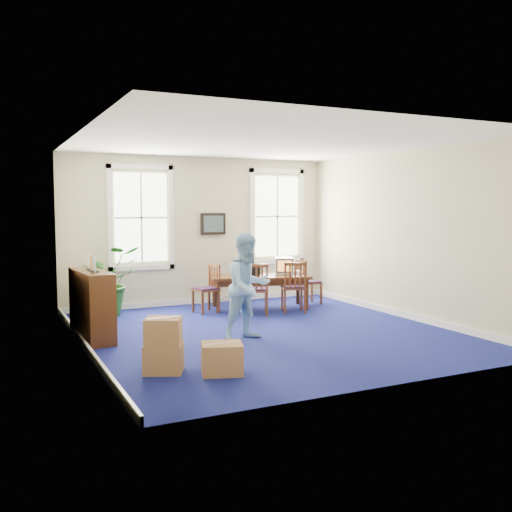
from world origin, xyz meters
name	(u,v)px	position (x,y,z in m)	size (l,w,h in m)	color
floor	(266,332)	(0.00, 0.00, 0.00)	(6.50, 6.50, 0.00)	navy
ceiling	(266,142)	(0.00, 0.00, 3.20)	(6.50, 6.50, 0.00)	white
wall_back	(200,231)	(0.00, 3.25, 1.60)	(6.50, 6.50, 0.00)	beige
wall_front	(391,252)	(0.00, -3.25, 1.60)	(6.50, 6.50, 0.00)	beige
wall_left	(82,243)	(-3.00, 0.00, 1.60)	(6.50, 6.50, 0.00)	beige
wall_right	(407,234)	(3.00, 0.00, 1.60)	(6.50, 6.50, 0.00)	beige
baseboard_back	(201,300)	(0.00, 3.22, 0.06)	(6.00, 0.04, 0.12)	white
baseboard_left	(86,347)	(-2.97, 0.00, 0.06)	(0.04, 6.50, 0.12)	white
baseboard_right	(404,314)	(2.97, 0.00, 0.06)	(0.04, 6.50, 0.12)	white
window_left	(141,218)	(-1.30, 3.23, 1.90)	(1.40, 0.12, 2.20)	white
window_right	(277,216)	(1.90, 3.23, 1.90)	(1.40, 0.12, 2.20)	white
wall_picture	(213,224)	(0.30, 3.20, 1.75)	(0.58, 0.06, 0.48)	black
conference_table	(260,292)	(0.91, 2.11, 0.35)	(2.04, 0.93, 0.70)	#4D2712
crt_tv	(284,265)	(1.52, 2.16, 0.87)	(0.38, 0.41, 0.35)	#B7B7BC
game_console	(296,272)	(1.80, 2.11, 0.72)	(0.18, 0.22, 0.05)	white
equipment_bag	(249,270)	(0.68, 2.16, 0.80)	(0.42, 0.27, 0.21)	black
chair_near_left	(256,289)	(0.50, 1.42, 0.52)	(0.47, 0.47, 1.04)	brown
chair_near_right	(293,287)	(1.33, 1.42, 0.51)	(0.46, 0.46, 1.03)	brown
chair_end_left	(206,289)	(-0.29, 2.11, 0.49)	(0.44, 0.44, 0.97)	brown
chair_end_right	(309,282)	(2.12, 2.11, 0.49)	(0.44, 0.44, 0.97)	brown
man	(248,287)	(-0.49, -0.33, 0.85)	(0.83, 0.64, 1.71)	#96C8F1
credenza	(92,305)	(-2.75, 0.78, 0.56)	(0.41, 1.42, 1.12)	#4D2712
brochure_rack	(92,262)	(-2.73, 0.78, 1.25)	(0.11, 0.61, 0.27)	#99999E
potted_plant	(107,281)	(-2.15, 2.66, 0.69)	(1.23, 1.07, 1.37)	#174713
cardboard_boxes	(175,341)	(-2.06, -1.45, 0.38)	(1.31, 1.31, 0.75)	#A87348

